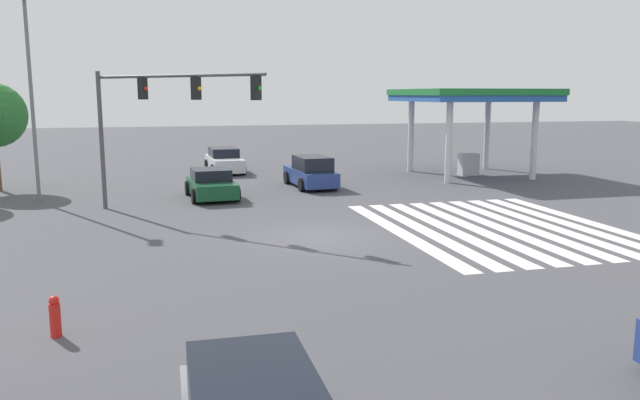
{
  "coord_description": "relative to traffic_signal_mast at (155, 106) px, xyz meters",
  "views": [
    {
      "loc": [
        -20.11,
        5.22,
        4.82
      ],
      "look_at": [
        0.0,
        0.0,
        1.28
      ],
      "focal_mm": 35.0,
      "sensor_mm": 36.0,
      "label": 1
    }
  ],
  "objects": [
    {
      "name": "car_2",
      "position": [
        6.02,
        -7.74,
        -3.59
      ],
      "size": [
        4.63,
        2.21,
        1.65
      ],
      "rotation": [
        0.0,
        0.0,
        0.06
      ],
      "color": "navy",
      "rests_on": "ground_plane"
    },
    {
      "name": "car_0",
      "position": [
        13.58,
        -4.02,
        -3.65
      ],
      "size": [
        4.94,
        2.24,
        1.51
      ],
      "rotation": [
        0.0,
        0.0,
        3.19
      ],
      "color": "silver",
      "rests_on": "ground_plane"
    },
    {
      "name": "traffic_signal_mast",
      "position": [
        0.0,
        0.0,
        0.0
      ],
      "size": [
        6.12,
        6.12,
        5.75
      ],
      "rotation": [
        0.0,
        0.0,
        -2.36
      ],
      "color": "#47474C",
      "rests_on": "ground_plane"
    },
    {
      "name": "car_4",
      "position": [
        3.8,
        -2.4,
        -3.71
      ],
      "size": [
        4.23,
        2.35,
        1.38
      ],
      "rotation": [
        0.0,
        0.0,
        3.21
      ],
      "color": "#144728",
      "rests_on": "ground_plane"
    },
    {
      "name": "crosswalk_markings",
      "position": [
        -5.3,
        -12.04,
        -4.36
      ],
      "size": [
        10.75,
        8.2,
        0.01
      ],
      "rotation": [
        0.0,
        0.0,
        1.57
      ],
      "color": "silver",
      "rests_on": "ground_plane"
    },
    {
      "name": "gas_station_canopy",
      "position": [
        8.42,
        -18.09,
        0.17
      ],
      "size": [
        7.72,
        7.72,
        5.11
      ],
      "color": "#23519E",
      "rests_on": "ground_plane"
    },
    {
      "name": "ground_plane",
      "position": [
        -5.3,
        -5.3,
        -4.37
      ],
      "size": [
        153.74,
        153.74,
        0.0
      ],
      "primitive_type": "plane",
      "color": "#47474C"
    },
    {
      "name": "fire_hydrant",
      "position": [
        -12.55,
        2.07,
        -3.94
      ],
      "size": [
        0.22,
        0.22,
        0.86
      ],
      "color": "red",
      "rests_on": "ground_plane"
    },
    {
      "name": "street_light_pole_b",
      "position": [
        4.49,
        5.21,
        0.99
      ],
      "size": [
        0.8,
        0.36,
        9.07
      ],
      "color": "slate",
      "rests_on": "ground_plane"
    }
  ]
}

